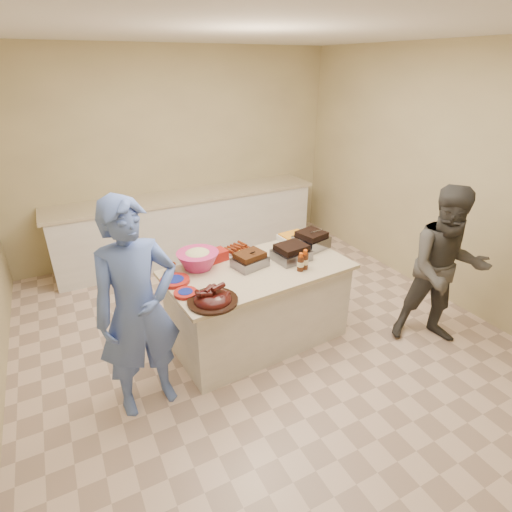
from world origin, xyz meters
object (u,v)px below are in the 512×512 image
island (258,339)px  guest_blue (152,399)px  coleslaw_bowl (198,268)px  plastic_cup (172,272)px  guest_gray (429,338)px  roasting_pan (311,247)px  mustard_bottle (239,261)px  rib_platter (213,302)px  bbq_bottle_a (300,271)px  bbq_bottle_b (304,269)px

island → guest_blue: bearing=-169.5°
coleslaw_bowl → plastic_cup: (-0.24, 0.03, 0.00)m
island → guest_blue: island is taller
guest_blue → guest_gray: size_ratio=1.11×
roasting_pan → coleslaw_bowl: (-1.17, 0.10, 0.00)m
island → mustard_bottle: size_ratio=14.45×
rib_platter → guest_gray: (2.11, -0.43, -0.79)m
guest_gray → plastic_cup: bearing=-173.2°
plastic_cup → guest_blue: bearing=-125.3°
island → bbq_bottle_a: bbq_bottle_a is taller
mustard_bottle → guest_blue: (-1.05, -0.52, -0.79)m
mustard_bottle → guest_blue: 1.42m
rib_platter → guest_gray: rib_platter is taller
rib_platter → mustard_bottle: (0.49, 0.56, 0.00)m
roasting_pan → guest_gray: 1.49m
bbq_bottle_a → island: bearing=144.9°
bbq_bottle_a → guest_gray: bearing=-24.4°
coleslaw_bowl → plastic_cup: coleslaw_bowl is taller
plastic_cup → guest_blue: 1.07m
plastic_cup → bbq_bottle_a: bearing=-25.9°
bbq_bottle_a → roasting_pan: bearing=45.4°
coleslaw_bowl → plastic_cup: bearing=174.0°
guest_blue → bbq_bottle_b: bearing=-2.4°
island → plastic_cup: bearing=154.2°
bbq_bottle_a → plastic_cup: (-1.04, 0.50, 0.00)m
mustard_bottle → roasting_pan: bearing=-3.9°
mustard_bottle → plastic_cup: (-0.64, 0.07, 0.00)m
bbq_bottle_b → bbq_bottle_a: bearing=-165.3°
coleslaw_bowl → bbq_bottle_b: (0.85, -0.46, 0.00)m
coleslaw_bowl → bbq_bottle_a: coleslaw_bowl is taller
bbq_bottle_b → mustard_bottle: 0.62m
guest_blue → guest_gray: bearing=-16.2°
bbq_bottle_a → bbq_bottle_b: (0.06, 0.01, 0.00)m
coleslaw_bowl → bbq_bottle_a: size_ratio=2.19×
bbq_bottle_a → guest_blue: 1.66m
coleslaw_bowl → rib_platter: bearing=-99.3°
bbq_bottle_a → guest_blue: (-1.45, -0.09, -0.79)m
bbq_bottle_a → guest_gray: size_ratio=0.11×
rib_platter → coleslaw_bowl: coleslaw_bowl is taller
rib_platter → roasting_pan: rib_platter is taller
coleslaw_bowl → roasting_pan: bearing=-4.7°
bbq_bottle_b → guest_gray: size_ratio=0.12×
coleslaw_bowl → mustard_bottle: coleslaw_bowl is taller
guest_blue → coleslaw_bowl: bearing=34.2°
coleslaw_bowl → bbq_bottle_b: coleslaw_bowl is taller
island → bbq_bottle_b: size_ratio=8.99×
guest_gray → coleslaw_bowl: bearing=-175.2°
roasting_pan → bbq_bottle_b: bearing=-144.5°
bbq_bottle_b → guest_gray: (1.16, -0.57, -0.79)m
bbq_bottle_a → bbq_bottle_b: size_ratio=0.94×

